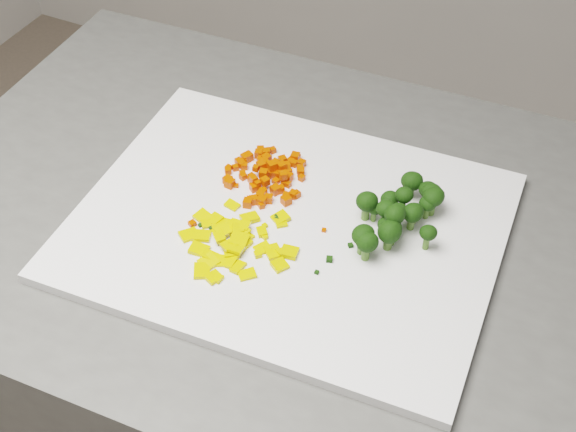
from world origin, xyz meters
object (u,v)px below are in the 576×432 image
at_px(counter_block, 283,412).
at_px(cutting_board, 288,226).
at_px(pepper_pile, 239,239).
at_px(broccoli_pile, 393,208).
at_px(carrot_pile, 266,170).

height_order(counter_block, cutting_board, cutting_board).
xyz_separation_m(cutting_board, pepper_pile, (-0.04, -0.06, 0.02)).
relative_size(cutting_board, broccoli_pile, 3.75).
bearing_deg(pepper_pile, cutting_board, 58.21).
height_order(pepper_pile, broccoli_pile, broccoli_pile).
bearing_deg(counter_block, carrot_pile, 136.88).
distance_m(cutting_board, carrot_pile, 0.08).
relative_size(cutting_board, pepper_pile, 3.88).
relative_size(counter_block, cutting_board, 1.89).
height_order(carrot_pile, broccoli_pile, broccoli_pile).
bearing_deg(broccoli_pile, cutting_board, -158.36).
bearing_deg(cutting_board, counter_block, 132.93).
height_order(counter_block, carrot_pile, carrot_pile).
height_order(cutting_board, broccoli_pile, broccoli_pile).
xyz_separation_m(pepper_pile, broccoli_pile, (0.15, 0.10, 0.02)).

